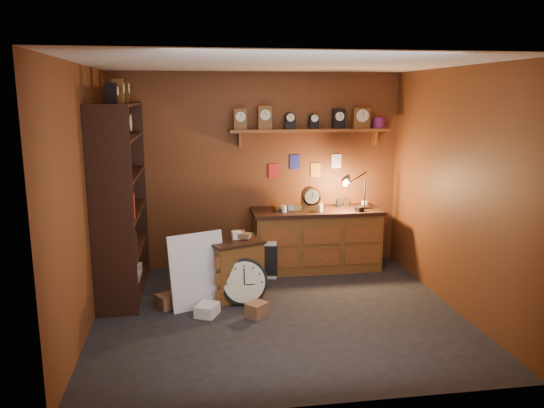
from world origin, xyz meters
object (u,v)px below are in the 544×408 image
at_px(shelving_unit, 118,192).
at_px(big_round_clock, 244,282).
at_px(low_cabinet, 234,266).
at_px(workbench, 316,236).

height_order(shelving_unit, big_round_clock, shelving_unit).
xyz_separation_m(low_cabinet, big_round_clock, (0.10, -0.27, -0.12)).
distance_m(low_cabinet, big_round_clock, 0.31).
relative_size(low_cabinet, big_round_clock, 1.44).
bearing_deg(shelving_unit, low_cabinet, -15.22).
height_order(workbench, big_round_clock, workbench).
bearing_deg(low_cabinet, big_round_clock, -92.92).
height_order(workbench, low_cabinet, workbench).
xyz_separation_m(shelving_unit, low_cabinet, (1.35, -0.37, -0.87)).
bearing_deg(workbench, shelving_unit, -169.10).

